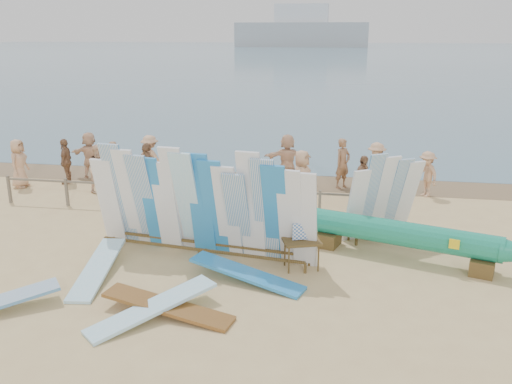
% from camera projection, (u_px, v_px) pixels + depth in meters
% --- Properties ---
extents(ground, '(160.00, 160.00, 0.00)m').
position_uv_depth(ground, '(156.00, 249.00, 13.84)').
color(ground, tan).
rests_on(ground, ground).
extents(ocean, '(320.00, 240.00, 0.02)m').
position_uv_depth(ocean, '(331.00, 53.00, 134.80)').
color(ocean, slate).
rests_on(ocean, ground).
extents(wet_sand_strip, '(40.00, 2.60, 0.01)m').
position_uv_depth(wet_sand_strip, '(220.00, 177.00, 20.65)').
color(wet_sand_strip, '#7A6245').
rests_on(wet_sand_strip, ground).
extents(distant_ship, '(45.00, 8.00, 14.00)m').
position_uv_depth(distant_ship, '(301.00, 31.00, 184.32)').
color(distant_ship, '#999EA3').
rests_on(distant_ship, ocean).
extents(fence, '(12.08, 0.08, 0.90)m').
position_uv_depth(fence, '(188.00, 193.00, 16.50)').
color(fence, '#716655').
rests_on(fence, ground).
extents(main_surfboard_rack, '(5.71, 1.47, 2.80)m').
position_uv_depth(main_surfboard_rack, '(201.00, 208.00, 13.10)').
color(main_surfboard_rack, brown).
rests_on(main_surfboard_rack, ground).
extents(side_surfboard_rack, '(2.09, 1.62, 2.42)m').
position_uv_depth(side_surfboard_rack, '(383.00, 200.00, 14.30)').
color(side_surfboard_rack, brown).
rests_on(side_surfboard_rack, ground).
extents(outrigger_canoe, '(6.68, 2.65, 0.97)m').
position_uv_depth(outrigger_canoe, '(402.00, 235.00, 13.09)').
color(outrigger_canoe, brown).
rests_on(outrigger_canoe, ground).
extents(vendor_table, '(0.99, 0.84, 1.13)m').
position_uv_depth(vendor_table, '(301.00, 254.00, 12.64)').
color(vendor_table, brown).
rests_on(vendor_table, ground).
extents(flat_board_b, '(2.20, 2.38, 0.41)m').
position_uv_depth(flat_board_b, '(153.00, 317.00, 10.59)').
color(flat_board_b, '#95D4EE').
rests_on(flat_board_b, ground).
extents(flat_board_c, '(2.75, 1.05, 0.34)m').
position_uv_depth(flat_board_c, '(168.00, 314.00, 10.69)').
color(flat_board_c, brown).
rests_on(flat_board_c, ground).
extents(flat_board_a, '(0.89, 2.74, 0.39)m').
position_uv_depth(flat_board_a, '(98.00, 276.00, 12.36)').
color(flat_board_a, '#95D4EE').
rests_on(flat_board_a, ground).
extents(flat_board_d, '(2.73, 1.37, 0.39)m').
position_uv_depth(flat_board_d, '(247.00, 282.00, 12.07)').
color(flat_board_d, '#2882CA').
rests_on(flat_board_d, ground).
extents(beach_chair_left, '(0.82, 0.83, 0.93)m').
position_uv_depth(beach_chair_left, '(222.00, 197.00, 17.25)').
color(beach_chair_left, red).
rests_on(beach_chair_left, ground).
extents(beach_chair_right, '(0.68, 0.70, 0.89)m').
position_uv_depth(beach_chair_right, '(248.00, 196.00, 17.39)').
color(beach_chair_right, red).
rests_on(beach_chair_right, ground).
extents(stroller, '(0.54, 0.76, 1.01)m').
position_uv_depth(stroller, '(248.00, 198.00, 16.78)').
color(stroller, red).
rests_on(stroller, ground).
extents(beachgoer_11, '(1.63, 0.53, 1.76)m').
position_uv_depth(beachgoer_11, '(90.00, 155.00, 20.35)').
color(beachgoer_11, beige).
rests_on(beachgoer_11, ground).
extents(beachgoer_2, '(0.63, 0.89, 1.65)m').
position_uv_depth(beachgoer_2, '(100.00, 168.00, 18.64)').
color(beachgoer_2, beige).
rests_on(beachgoer_2, ground).
extents(beachgoer_extra_0, '(0.85, 1.07, 1.54)m').
position_uv_depth(beachgoer_extra_0, '(427.00, 174.00, 18.10)').
color(beachgoer_extra_0, tan).
rests_on(beachgoer_extra_0, ground).
extents(beachgoer_10, '(0.89, 1.00, 1.61)m').
position_uv_depth(beachgoer_10, '(362.00, 180.00, 17.20)').
color(beachgoer_10, '#8C6042').
rests_on(beachgoer_10, ground).
extents(beachgoer_extra_1, '(0.60, 1.04, 1.66)m').
position_uv_depth(beachgoer_extra_1, '(66.00, 161.00, 19.63)').
color(beachgoer_extra_1, '#8C6042').
rests_on(beachgoer_extra_1, ground).
extents(beachgoer_7, '(0.70, 0.72, 1.77)m').
position_uv_depth(beachgoer_7, '(343.00, 163.00, 19.04)').
color(beachgoer_7, '#8C6042').
rests_on(beachgoer_7, ground).
extents(beachgoer_3, '(1.21, 0.72, 1.74)m').
position_uv_depth(beachgoer_3, '(150.00, 159.00, 19.80)').
color(beachgoer_3, tan).
rests_on(beachgoer_3, ground).
extents(beachgoer_4, '(1.17, 0.96, 1.85)m').
position_uv_depth(beachgoer_4, '(148.00, 171.00, 17.93)').
color(beachgoer_4, '#8C6042').
rests_on(beachgoer_4, ground).
extents(beachgoer_9, '(0.61, 1.16, 1.72)m').
position_uv_depth(beachgoer_9, '(376.00, 167.00, 18.65)').
color(beachgoer_9, tan).
rests_on(beachgoer_9, ground).
extents(beachgoer_0, '(0.43, 0.86, 1.73)m').
position_uv_depth(beachgoer_0, '(19.00, 163.00, 19.15)').
color(beachgoer_0, tan).
rests_on(beachgoer_0, ground).
extents(beachgoer_6, '(0.64, 0.96, 1.80)m').
position_uv_depth(beachgoer_6, '(301.00, 178.00, 17.10)').
color(beachgoer_6, tan).
rests_on(beachgoer_6, ground).
extents(beachgoer_1, '(0.36, 0.59, 1.55)m').
position_uv_depth(beachgoer_1, '(115.00, 162.00, 19.69)').
color(beachgoer_1, '#8C6042').
rests_on(beachgoer_1, ground).
extents(beachgoer_5, '(1.74, 0.67, 1.85)m').
position_uv_depth(beachgoer_5, '(287.00, 159.00, 19.52)').
color(beachgoer_5, beige).
rests_on(beachgoer_5, ground).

